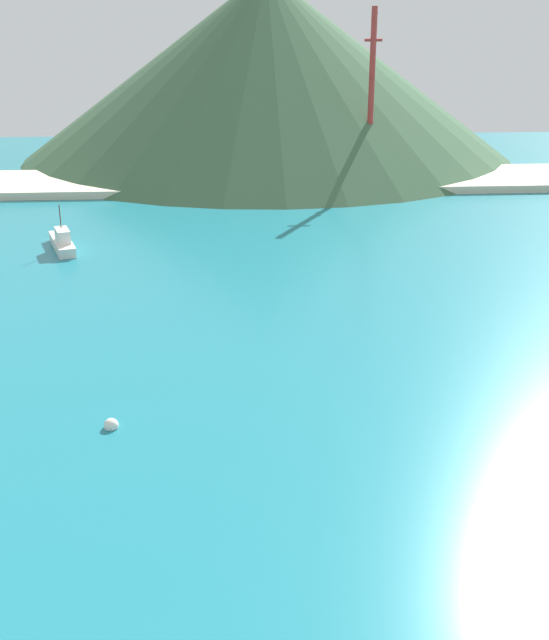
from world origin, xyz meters
The scene contains 6 objects.
ground centered at (0.00, 30.00, -0.25)m, with size 260.00×280.00×0.50m.
fishing_boat_5 centered at (-35.69, 72.68, 0.96)m, with size 4.75×9.58×5.53m.
buoy_0 centered at (-24.52, 26.93, 0.18)m, with size 1.03×1.03×1.03m.
beach_strip centered at (0.00, 110.55, 0.60)m, with size 247.00×19.32×1.20m, color beige.
hill_central centered at (-7.01, 139.24, 17.08)m, with size 94.66×94.66×34.16m.
radio_tower centered at (8.03, 109.71, 14.16)m, with size 2.78×2.22×27.76m.
Camera 1 is at (-16.74, -23.03, 26.62)m, focal length 45.44 mm.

